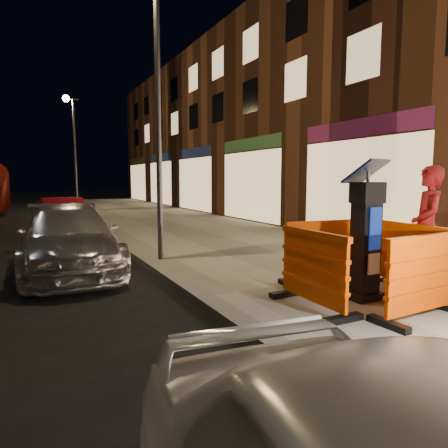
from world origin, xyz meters
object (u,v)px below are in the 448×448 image
car_silver (70,270)px  car_red (64,234)px  barrier_back (321,252)px  parking_kiosk (366,234)px  man (427,228)px  barrier_front (423,277)px  barrier_bldgside (409,257)px  barrier_kerbside (313,270)px

car_silver → car_red: car_silver is taller
barrier_back → car_red: barrier_back is taller
parking_kiosk → car_red: size_ratio=0.50×
car_silver → man: size_ratio=2.33×
barrier_back → car_silver: barrier_back is taller
barrier_front → barrier_bldgside: bearing=42.6°
car_silver → barrier_kerbside: bearing=-57.8°
barrier_bldgside → man: (0.33, -0.04, 0.45)m
car_silver → barrier_back: bearing=-43.1°
car_red → man: 11.49m
barrier_bldgside → parking_kiosk: bearing=94.6°
barrier_kerbside → car_silver: (-2.66, 4.59, -0.68)m
parking_kiosk → car_red: 11.02m
barrier_back → barrier_kerbside: same height
barrier_front → man: 1.63m
barrier_front → man: size_ratio=0.70×
car_red → barrier_bldgside: bearing=-71.8°
barrier_bldgside → car_red: bearing=26.2°
barrier_back → man: man is taller
parking_kiosk → barrier_kerbside: size_ratio=1.40×
barrier_kerbside → car_silver: bearing=30.7°
barrier_bldgside → car_silver: barrier_bldgside is taller
barrier_bldgside → barrier_front: bearing=139.6°
barrier_back → car_red: size_ratio=0.36×
barrier_front → barrier_kerbside: 1.34m
barrier_kerbside → car_silver: size_ratio=0.30×
barrier_back → car_silver: (-3.61, 3.64, -0.68)m
parking_kiosk → car_red: parking_kiosk is taller
barrier_front → car_silver: barrier_front is taller
barrier_kerbside → man: size_ratio=0.70×
barrier_bldgside → man: bearing=-91.9°
barrier_front → car_silver: bearing=120.7°
parking_kiosk → barrier_back: size_ratio=1.40×
man → car_silver: bearing=-93.2°
barrier_front → car_red: size_ratio=0.36×
barrier_back → barrier_front: bearing=-84.4°
man → barrier_bldgside: bearing=-56.3°
barrier_front → barrier_back: (0.00, 1.90, 0.00)m
barrier_kerbside → car_red: size_ratio=0.36×
barrier_kerbside → car_red: bearing=12.8°
barrier_back → parking_kiosk: bearing=-84.4°
barrier_front → parking_kiosk: bearing=87.6°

